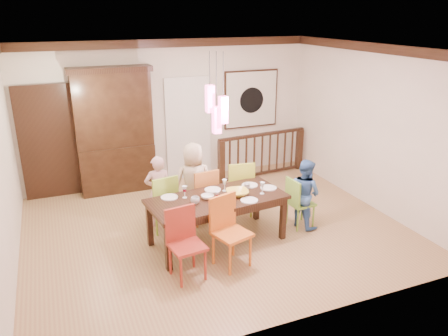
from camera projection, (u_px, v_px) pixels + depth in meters
name	position (u px, v px, depth m)	size (l,w,h in m)	color
floor	(215.00, 228.00, 7.26)	(6.00, 6.00, 0.00)	#A1744E
ceiling	(214.00, 48.00, 6.28)	(6.00, 6.00, 0.00)	white
wall_back	(171.00, 112.00, 8.95)	(6.00, 6.00, 0.00)	beige
wall_left	(0.00, 170.00, 5.71)	(5.00, 5.00, 0.00)	beige
wall_right	(370.00, 127.00, 7.83)	(5.00, 5.00, 0.00)	beige
crown_molding	(214.00, 54.00, 6.31)	(6.00, 5.00, 0.16)	black
panel_door	(49.00, 144.00, 8.19)	(1.04, 0.07, 2.24)	black
white_doorway	(188.00, 130.00, 9.18)	(0.97, 0.05, 2.22)	silver
painting	(251.00, 99.00, 9.50)	(1.25, 0.06, 1.25)	black
pendant_cluster	(217.00, 109.00, 6.14)	(0.27, 0.21, 1.14)	#F24892
dining_table	(217.00, 203.00, 6.63)	(2.16, 1.15, 0.75)	black
chair_far_left	(161.00, 198.00, 7.07)	(0.51, 0.51, 0.97)	#A0CF3E
chair_far_mid	(202.00, 191.00, 7.33)	(0.48, 0.48, 0.97)	#BB682A
chair_far_right	(238.00, 184.00, 7.59)	(0.52, 0.52, 1.01)	#ACB82D
chair_near_left	(187.00, 241.00, 5.75)	(0.49, 0.49, 0.97)	maroon
chair_near_mid	(232.00, 228.00, 6.03)	(0.57, 0.57, 1.01)	#CB631F
chair_end_right	(301.00, 199.00, 7.20)	(0.41, 0.41, 0.85)	#74A937
china_hutch	(115.00, 131.00, 8.43)	(1.55, 0.46, 2.45)	black
balustrade	(262.00, 154.00, 9.45)	(2.11, 0.27, 0.96)	black
person_far_left	(158.00, 191.00, 7.18)	(0.44, 0.29, 1.22)	beige
person_far_mid	(194.00, 182.00, 7.36)	(0.67, 0.44, 1.37)	beige
person_end_right	(305.00, 193.00, 7.18)	(0.57, 0.44, 1.17)	#3C67A9
serving_bowl	(237.00, 193.00, 6.67)	(0.34, 0.34, 0.08)	gold
small_bowl	(207.00, 197.00, 6.55)	(0.19, 0.19, 0.06)	white
cup_left	(195.00, 200.00, 6.37)	(0.13, 0.13, 0.10)	silver
cup_right	(247.00, 186.00, 6.90)	(0.10, 0.10, 0.10)	silver
plate_far_left	(169.00, 197.00, 6.59)	(0.26, 0.26, 0.01)	white
plate_far_mid	(213.00, 190.00, 6.87)	(0.26, 0.26, 0.01)	white
plate_far_right	(250.00, 185.00, 7.05)	(0.26, 0.26, 0.01)	white
plate_near_left	(177.00, 212.00, 6.10)	(0.26, 0.26, 0.01)	white
plate_near_mid	(249.00, 200.00, 6.48)	(0.26, 0.26, 0.01)	white
plate_end_right	(268.00, 188.00, 6.94)	(0.26, 0.26, 0.01)	white
wine_glass_a	(185.00, 192.00, 6.56)	(0.08, 0.08, 0.19)	#590C19
wine_glass_b	(225.00, 185.00, 6.81)	(0.08, 0.08, 0.19)	silver
wine_glass_c	(217.00, 197.00, 6.37)	(0.08, 0.08, 0.19)	#590C19
wine_glass_d	(262.00, 188.00, 6.71)	(0.08, 0.08, 0.19)	silver
napkin	(221.00, 209.00, 6.21)	(0.18, 0.14, 0.01)	#D83359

